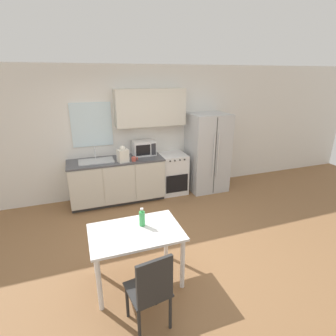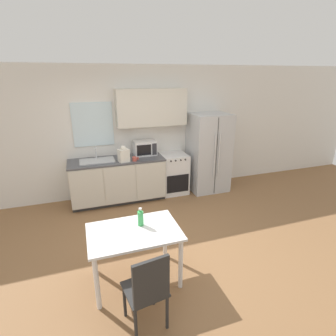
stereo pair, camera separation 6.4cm
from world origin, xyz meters
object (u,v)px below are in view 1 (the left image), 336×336
Objects in this scene: microwave at (144,148)px; drink_bottle at (142,218)px; refrigerator at (207,152)px; dining_chair_near at (151,289)px; coffee_mug at (134,159)px; dining_table at (136,239)px; oven_range at (172,173)px.

drink_bottle is at bearing -105.27° from microwave.
refrigerator reaches higher than dining_chair_near.
refrigerator is 1.71m from coffee_mug.
microwave is 1.93× the size of drink_bottle.
coffee_mug is (-0.29, -0.35, -0.11)m from microwave.
dining_table is (-2.17, -2.32, -0.25)m from refrigerator.
drink_bottle reaches higher than oven_range.
refrigerator is 3.03m from drink_bottle.
dining_chair_near is at bearing -103.59° from microwave.
dining_table is at bearing -133.08° from refrigerator.
drink_bottle is (-2.06, -2.22, -0.04)m from refrigerator.
dining_chair_near is at bearing -91.61° from dining_table.
coffee_mug is at bearing 77.58° from dining_table.
drink_bottle reaches higher than dining_table.
refrigerator is 1.43m from microwave.
oven_range is 0.86m from microwave.
oven_range is 3.43m from dining_chair_near.
drink_bottle reaches higher than dining_chair_near.
drink_bottle is at bearing 72.75° from dining_chair_near.
oven_range reaches higher than dining_table.
oven_range is at bearing 15.71° from coffee_mug.
refrigerator reaches higher than coffee_mug.
oven_range is 2.76m from dining_table.
coffee_mug reaches higher than oven_range.
microwave is 0.49× the size of dining_chair_near.
refrigerator is 3.18m from dining_table.
refrigerator reaches higher than dining_table.
dining_chair_near is 3.91× the size of drink_bottle.
drink_bottle is at bearing -118.76° from oven_range.
oven_range is at bearing 61.24° from drink_bottle.
oven_range is 0.91m from refrigerator.
dining_chair_near reaches higher than dining_table.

